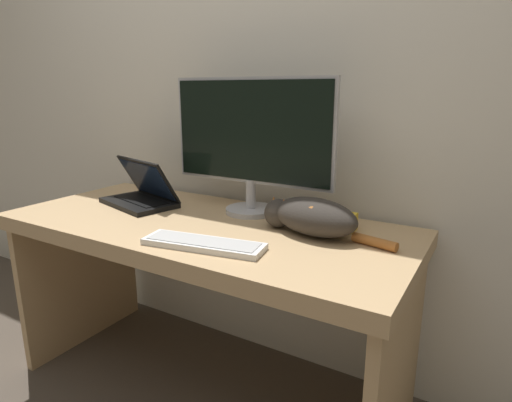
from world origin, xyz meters
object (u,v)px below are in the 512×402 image
at_px(laptop, 142,195).
at_px(external_keyboard, 203,244).
at_px(monitor, 251,140).
at_px(cat, 311,216).

distance_m(laptop, external_keyboard, 0.62).
bearing_deg(external_keyboard, monitor, 90.30).
xyz_separation_m(laptop, cat, (0.79, 0.01, 0.02)).
bearing_deg(monitor, external_keyboard, -79.81).
bearing_deg(cat, laptop, -166.66).
height_order(monitor, cat, monitor).
relative_size(external_keyboard, cat, 0.85).
xyz_separation_m(external_keyboard, cat, (0.24, 0.30, 0.05)).
height_order(monitor, laptop, monitor).
xyz_separation_m(monitor, external_keyboard, (0.07, -0.42, -0.28)).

